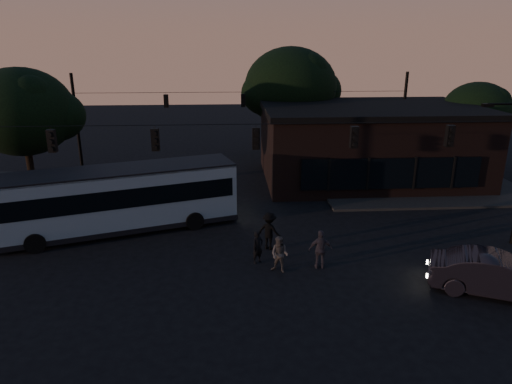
{
  "coord_description": "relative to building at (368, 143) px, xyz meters",
  "views": [
    {
      "loc": [
        -1.28,
        -16.26,
        9.65
      ],
      "look_at": [
        0.0,
        4.0,
        3.0
      ],
      "focal_mm": 32.0,
      "sensor_mm": 36.0,
      "label": 1
    }
  ],
  "objects": [
    {
      "name": "ground",
      "position": [
        -9.0,
        -15.97,
        -2.71
      ],
      "size": [
        120.0,
        120.0,
        0.0
      ],
      "primitive_type": "plane",
      "color": "black",
      "rests_on": "ground"
    },
    {
      "name": "sidewalk_far_right",
      "position": [
        3.0,
        -1.97,
        -2.63
      ],
      "size": [
        14.0,
        10.0,
        0.15
      ],
      "primitive_type": "cube",
      "color": "black",
      "rests_on": "ground"
    },
    {
      "name": "sidewalk_far_left",
      "position": [
        -23.0,
        -1.97,
        -2.63
      ],
      "size": [
        14.0,
        10.0,
        0.15
      ],
      "primitive_type": "cube",
      "color": "black",
      "rests_on": "ground"
    },
    {
      "name": "building",
      "position": [
        0.0,
        0.0,
        0.0
      ],
      "size": [
        15.4,
        10.41,
        5.4
      ],
      "color": "black",
      "rests_on": "ground"
    },
    {
      "name": "tree_behind",
      "position": [
        -5.0,
        6.03,
        3.48
      ],
      "size": [
        7.6,
        7.6,
        9.43
      ],
      "color": "black",
      "rests_on": "ground"
    },
    {
      "name": "tree_right",
      "position": [
        9.0,
        2.03,
        1.93
      ],
      "size": [
        5.2,
        5.2,
        6.86
      ],
      "color": "black",
      "rests_on": "ground"
    },
    {
      "name": "tree_left",
      "position": [
        -23.0,
        -2.97,
        2.86
      ],
      "size": [
        6.4,
        6.4,
        8.3
      ],
      "color": "black",
      "rests_on": "ground"
    },
    {
      "name": "signal_rig_near",
      "position": [
        -9.0,
        -11.97,
        1.74
      ],
      "size": [
        26.24,
        0.3,
        7.5
      ],
      "color": "black",
      "rests_on": "ground"
    },
    {
      "name": "signal_rig_far",
      "position": [
        -9.0,
        4.03,
        1.5
      ],
      "size": [
        26.24,
        0.3,
        7.5
      ],
      "color": "black",
      "rests_on": "ground"
    },
    {
      "name": "bus",
      "position": [
        -16.02,
        -8.98,
        -0.78
      ],
      "size": [
        12.47,
        6.44,
        3.44
      ],
      "rotation": [
        0.0,
        0.0,
        0.31
      ],
      "color": "gray",
      "rests_on": "ground"
    },
    {
      "name": "car",
      "position": [
        0.34,
        -16.63,
        -1.87
      ],
      "size": [
        5.37,
        3.67,
        1.68
      ],
      "primitive_type": "imported",
      "rotation": [
        0.0,
        0.0,
        1.16
      ],
      "color": "black",
      "rests_on": "ground"
    },
    {
      "name": "pedestrian_a",
      "position": [
        -9.0,
        -13.3,
        -1.93
      ],
      "size": [
        0.68,
        0.63,
        1.56
      ],
      "primitive_type": "imported",
      "rotation": [
        0.0,
        0.0,
        0.6
      ],
      "color": "black",
      "rests_on": "ground"
    },
    {
      "name": "pedestrian_b",
      "position": [
        -8.1,
        -14.23,
        -1.87
      ],
      "size": [
        1.02,
        0.95,
        1.67
      ],
      "primitive_type": "imported",
      "rotation": [
        0.0,
        0.0,
        -0.51
      ],
      "color": "#3F3C39",
      "rests_on": "ground"
    },
    {
      "name": "pedestrian_c",
      "position": [
        -6.24,
        -13.99,
        -1.8
      ],
      "size": [
        1.08,
        0.5,
        1.81
      ],
      "primitive_type": "imported",
      "rotation": [
        0.0,
        0.0,
        3.09
      ],
      "color": "#2B2730",
      "rests_on": "ground"
    },
    {
      "name": "pedestrian_d",
      "position": [
        -8.34,
        -11.83,
        -1.76
      ],
      "size": [
        1.41,
        1.24,
        1.89
      ],
      "primitive_type": "imported",
      "rotation": [
        0.0,
        0.0,
        2.59
      ],
      "color": "black",
      "rests_on": "ground"
    }
  ]
}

